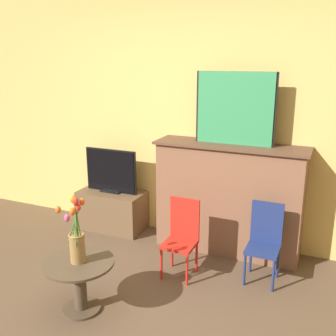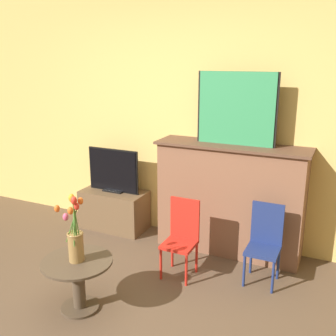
{
  "view_description": "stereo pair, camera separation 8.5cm",
  "coord_description": "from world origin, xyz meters",
  "px_view_note": "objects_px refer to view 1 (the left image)",
  "views": [
    {
      "loc": [
        1.48,
        -1.79,
        1.96
      ],
      "look_at": [
        0.14,
        1.27,
        1.01
      ],
      "focal_mm": 42.0,
      "sensor_mm": 36.0,
      "label": 1
    },
    {
      "loc": [
        1.56,
        -1.75,
        1.96
      ],
      "look_at": [
        0.14,
        1.27,
        1.01
      ],
      "focal_mm": 42.0,
      "sensor_mm": 36.0,
      "label": 2
    }
  ],
  "objects_px": {
    "painting": "(235,109)",
    "chair_red": "(182,234)",
    "chair_blue": "(264,239)",
    "tv_monitor": "(111,171)",
    "vase_tulips": "(76,240)"
  },
  "relations": [
    {
      "from": "painting",
      "to": "tv_monitor",
      "type": "xyz_separation_m",
      "value": [
        -1.4,
        -0.03,
        -0.78
      ]
    },
    {
      "from": "tv_monitor",
      "to": "chair_blue",
      "type": "height_order",
      "value": "tv_monitor"
    },
    {
      "from": "painting",
      "to": "vase_tulips",
      "type": "relative_size",
      "value": 1.41
    },
    {
      "from": "painting",
      "to": "chair_red",
      "type": "xyz_separation_m",
      "value": [
        -0.28,
        -0.63,
        -1.09
      ]
    },
    {
      "from": "painting",
      "to": "chair_blue",
      "type": "relative_size",
      "value": 1.08
    },
    {
      "from": "tv_monitor",
      "to": "chair_blue",
      "type": "distance_m",
      "value": 1.9
    },
    {
      "from": "painting",
      "to": "vase_tulips",
      "type": "height_order",
      "value": "painting"
    },
    {
      "from": "painting",
      "to": "chair_red",
      "type": "bearing_deg",
      "value": -114.16
    },
    {
      "from": "painting",
      "to": "chair_blue",
      "type": "distance_m",
      "value": 1.25
    },
    {
      "from": "chair_red",
      "to": "chair_blue",
      "type": "relative_size",
      "value": 1.0
    },
    {
      "from": "painting",
      "to": "vase_tulips",
      "type": "distance_m",
      "value": 1.9
    },
    {
      "from": "painting",
      "to": "chair_blue",
      "type": "height_order",
      "value": "painting"
    },
    {
      "from": "tv_monitor",
      "to": "chair_red",
      "type": "distance_m",
      "value": 1.31
    },
    {
      "from": "chair_red",
      "to": "chair_blue",
      "type": "distance_m",
      "value": 0.74
    },
    {
      "from": "vase_tulips",
      "to": "tv_monitor",
      "type": "bearing_deg",
      "value": 112.1
    }
  ]
}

